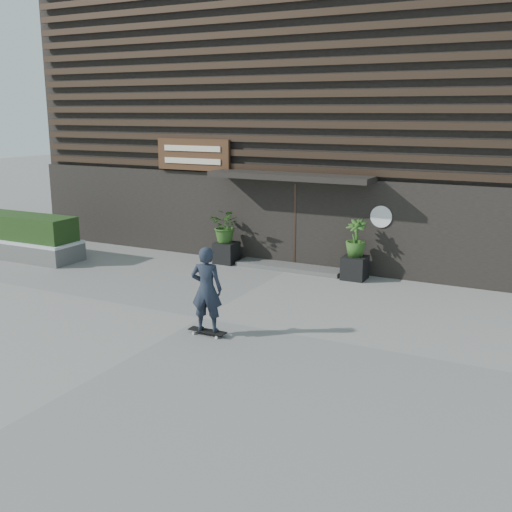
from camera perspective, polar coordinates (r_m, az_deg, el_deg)
The scene contains 11 objects.
ground at distance 12.92m, azimuth -5.12°, elevation -5.78°, with size 80.00×80.00×0.00m, color gray.
entrance_step at distance 16.80m, azimuth 3.21°, elevation -1.01°, with size 3.00×0.80×0.12m, color #4E4D4B.
planter_pot_left at distance 17.40m, azimuth -2.78°, elevation 0.32°, with size 0.60×0.60×0.60m, color black.
bamboo_left at distance 17.25m, azimuth -2.81°, elevation 2.84°, with size 0.86×0.75×0.96m, color #2D591E.
planter_pot_right at distance 15.91m, azimuth 9.20°, elevation -1.09°, with size 0.60×0.60×0.60m, color black.
bamboo_right at distance 15.74m, azimuth 9.30°, elevation 1.66°, with size 0.54×0.54×0.96m, color #2D591E.
raised_bed at distance 19.26m, azimuth -20.63°, elevation 0.59°, with size 3.50×1.20×0.50m, color #535350.
snow_layer at distance 19.21m, azimuth -20.70°, elevation 1.43°, with size 3.50×1.20×0.08m, color silver.
hedge at distance 19.13m, azimuth -20.80°, elevation 2.57°, with size 3.30×1.00×0.70m, color #1A3513.
building at distance 21.30m, azimuth 9.33°, elevation 12.56°, with size 18.00×11.00×8.00m.
skateboarder at distance 11.67m, azimuth -4.63°, elevation -3.14°, with size 0.78×0.53×1.76m.
Camera 1 is at (6.53, -10.31, 4.22)m, focal length 42.86 mm.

